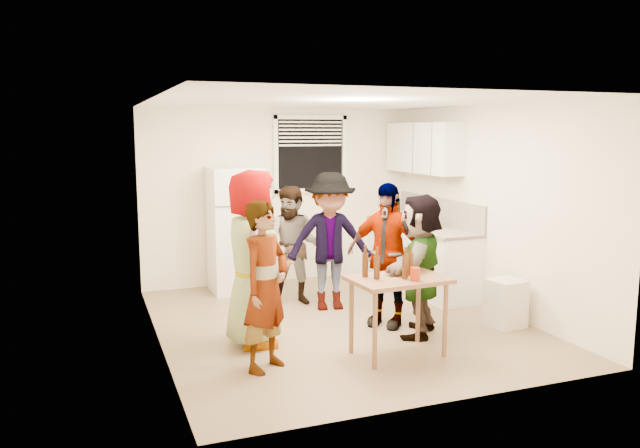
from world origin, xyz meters
name	(u,v)px	position (x,y,z in m)	size (l,w,h in m)	color
room	(339,323)	(0.00, 0.00, 0.00)	(4.00, 4.50, 2.50)	white
window	(311,154)	(0.45, 2.21, 1.85)	(1.12, 0.10, 1.06)	white
refrigerator	(236,230)	(-0.75, 1.88, 0.85)	(0.70, 0.70, 1.70)	white
counter_lower	(420,257)	(1.70, 1.15, 0.43)	(0.60, 2.20, 0.86)	white
countertop	(421,226)	(1.70, 1.15, 0.88)	(0.64, 2.22, 0.04)	#B8A891
backsplash	(439,210)	(1.99, 1.15, 1.08)	(0.03, 2.20, 0.36)	beige
upper_cabinets	(424,148)	(1.83, 1.35, 1.95)	(0.34, 1.60, 0.70)	white
kettle	(406,221)	(1.65, 1.48, 0.90)	(0.25, 0.21, 0.21)	silver
paper_towel	(433,228)	(1.68, 0.79, 0.90)	(0.12, 0.12, 0.26)	white
wine_bottle	(398,217)	(1.75, 1.93, 0.90)	(0.07, 0.07, 0.28)	black
beer_bottle_counter	(433,230)	(1.60, 0.66, 0.90)	(0.05, 0.05, 0.20)	#47230C
blue_cup	(426,231)	(1.44, 0.56, 0.90)	(0.09, 0.09, 0.12)	#0C05CC
picture_frame	(414,213)	(1.92, 1.74, 0.97)	(0.02, 0.17, 0.14)	tan
trash_bin	(505,304)	(1.71, -0.75, 0.25)	(0.36, 0.36, 0.53)	silver
serving_table	(397,355)	(0.15, -1.13, 0.00)	(0.92, 0.61, 0.78)	brown
beer_bottle_table	(410,275)	(0.30, -1.08, 0.78)	(0.06, 0.06, 0.22)	#47230C
red_cup	(415,280)	(0.24, -1.30, 0.78)	(0.09, 0.09, 0.13)	#A2270D
guest_grey	(254,344)	(-1.09, -0.33, 0.00)	(0.88, 1.80, 0.57)	gray
guest_stripe	(267,368)	(-1.15, -1.03, 0.00)	(0.57, 1.57, 0.37)	#141933
guest_back_left	(294,303)	(-0.22, 0.99, 0.00)	(0.73, 1.50, 0.57)	brown
guest_back_right	(330,308)	(0.13, 0.61, 0.00)	(1.09, 1.69, 0.63)	#45444A
guest_black	(385,325)	(0.47, -0.23, 0.00)	(0.95, 1.62, 0.40)	black
guest_orange	(418,334)	(0.66, -0.66, 0.00)	(1.42, 1.53, 0.45)	#EF8448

